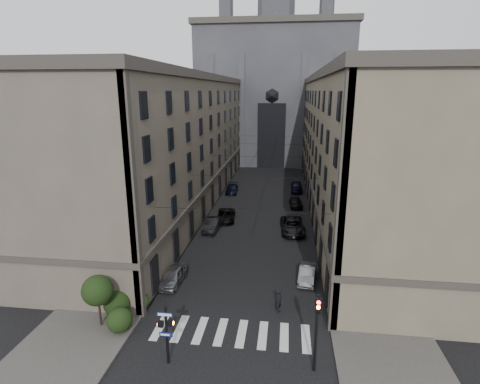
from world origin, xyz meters
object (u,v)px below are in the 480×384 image
at_px(car_left_far, 232,189).
at_px(car_right_far, 297,187).
at_px(gothic_tower, 274,85).
at_px(car_left_midnear, 213,225).
at_px(pedestrian_signal_left, 166,331).
at_px(car_left_midfar, 226,215).
at_px(car_right_midnear, 293,226).
at_px(pedestrian, 279,301).
at_px(car_right_midfar, 296,202).
at_px(traffic_light_right, 317,324).
at_px(car_left_near, 173,276).
at_px(car_right_near, 307,274).

relative_size(car_left_far, car_right_far, 0.97).
distance_m(gothic_tower, car_right_far, 35.32).
xyz_separation_m(car_left_midnear, car_left_far, (-0.19, 17.56, -0.07)).
relative_size(pedestrian_signal_left, car_left_midnear, 0.88).
relative_size(car_left_midfar, car_right_midnear, 0.84).
bearing_deg(pedestrian, car_left_midfar, 40.57).
bearing_deg(pedestrian_signal_left, car_right_far, 78.37).
relative_size(car_right_midnear, pedestrian, 3.09).
height_order(pedestrian_signal_left, car_right_midnear, pedestrian_signal_left).
bearing_deg(car_left_far, pedestrian, -78.67).
xyz_separation_m(car_left_far, car_right_midfar, (10.50, -6.47, -0.04)).
bearing_deg(car_left_far, car_right_midnear, -62.59).
bearing_deg(car_left_far, traffic_light_right, -77.62).
relative_size(car_left_midnear, car_right_far, 0.94).
distance_m(pedestrian_signal_left, car_left_midnear, 23.21).
relative_size(car_left_midnear, car_right_midnear, 0.77).
xyz_separation_m(traffic_light_right, car_right_midfar, (-0.54, 33.76, -2.65)).
bearing_deg(gothic_tower, pedestrian_signal_left, -92.74).
distance_m(traffic_light_right, car_left_near, 15.27).
distance_m(gothic_tower, car_right_near, 64.18).
bearing_deg(traffic_light_right, gothic_tower, 94.38).
height_order(gothic_tower, car_left_midfar, gothic_tower).
xyz_separation_m(traffic_light_right, car_left_midfar, (-9.80, 26.49, -2.59)).
relative_size(car_left_midnear, car_left_midfar, 0.91).
bearing_deg(pedestrian, car_left_midnear, 47.63).
bearing_deg(car_left_midnear, car_right_midfar, 50.60).
bearing_deg(gothic_tower, car_right_near, -84.74).
relative_size(pedestrian_signal_left, car_left_far, 0.85).
bearing_deg(car_left_far, car_left_midnear, -92.34).
distance_m(car_left_far, car_right_midnear, 19.60).
height_order(car_left_far, car_right_midnear, car_right_midnear).
bearing_deg(car_right_near, car_left_midnear, 140.28).
height_order(pedestrian_signal_left, traffic_light_right, traffic_light_right).
bearing_deg(car_left_far, car_left_midfar, -87.82).
distance_m(car_right_midfar, car_right_far, 8.77).
distance_m(car_left_midfar, pedestrian, 21.73).
height_order(traffic_light_right, car_right_near, traffic_light_right).
height_order(gothic_tower, pedestrian, gothic_tower).
bearing_deg(car_right_midfar, car_left_far, 143.88).
xyz_separation_m(gothic_tower, car_left_midnear, (-5.24, -50.37, -17.05)).
xyz_separation_m(gothic_tower, car_right_midnear, (4.48, -49.72, -16.97)).
bearing_deg(gothic_tower, car_left_midnear, -95.94).
bearing_deg(traffic_light_right, pedestrian_signal_left, -177.36).
bearing_deg(car_right_far, gothic_tower, 99.34).
distance_m(gothic_tower, car_left_midfar, 49.77).
height_order(car_right_midnear, car_right_midfar, car_right_midnear).
distance_m(car_left_midnear, car_right_midnear, 9.74).
bearing_deg(car_right_near, gothic_tower, 101.34).
xyz_separation_m(gothic_tower, car_left_midfar, (-4.20, -46.55, -17.10)).
bearing_deg(car_right_midnear, car_right_near, -88.48).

